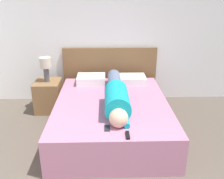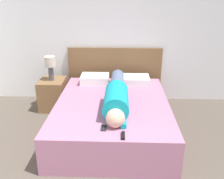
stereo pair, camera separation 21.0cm
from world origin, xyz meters
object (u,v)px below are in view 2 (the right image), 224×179
Objects in this scene: table_lamp at (50,64)px; person_lying at (117,96)px; bed at (112,116)px; nightstand at (53,94)px; cell_phone at (104,128)px; tv_remote at (123,136)px; pillow_near_headboard at (95,79)px; pillow_second at (136,80)px.

table_lamp is 0.25× the size of person_lying.
table_lamp is (-1.09, 0.76, 0.58)m from bed.
nightstand reaches higher than cell_phone.
person_lying reaches higher than nightstand.
cell_phone reaches higher than bed.
nightstand is at bearing 145.18° from bed.
bed is at bearing 99.26° from tv_remote.
pillow_near_headboard reaches higher than tv_remote.
table_lamp is 0.92× the size of pillow_second.
table_lamp is (0.00, 0.00, 0.55)m from nightstand.
pillow_near_headboard reaches higher than bed.
tv_remote is at bearing -97.51° from pillow_second.
table_lamp reaches higher than person_lying.
table_lamp is 1.49m from pillow_second.
cell_phone is (-0.07, -0.77, 0.25)m from bed.
cell_phone is (1.02, -1.52, -0.33)m from table_lamp.
pillow_near_headboard is at bearing 113.91° from person_lying.
person_lying is at bearing 96.24° from tv_remote.
person_lying reaches higher than bed.
bed is 1.45m from table_lamp.
bed is 1.22× the size of person_lying.
tv_remote is (-0.23, -1.72, -0.05)m from pillow_second.
nightstand is at bearing 123.68° from cell_phone.
bed is at bearing -34.82° from table_lamp.
cell_phone is at bearing -101.60° from person_lying.
pillow_second is (1.47, 0.03, -0.27)m from table_lamp.
pillow_near_headboard is 3.21× the size of tv_remote.
bed is 1.33m from nightstand.
table_lamp is at bearing 143.08° from person_lying.
tv_remote is at bearing -83.76° from person_lying.
nightstand is at bearing 126.30° from tv_remote.
bed is 0.92m from pillow_second.
nightstand is at bearing -178.93° from pillow_second.
pillow_near_headboard is at bearing 180.00° from pillow_second.
tv_remote is (0.15, -0.93, 0.25)m from bed.
tv_remote is (1.24, -1.69, -0.32)m from table_lamp.
person_lying is at bearing -66.09° from pillow_near_headboard.
bed is at bearing -34.82° from nightstand.
pillow_near_headboard is (0.76, 0.03, -0.27)m from table_lamp.
pillow_second reaches higher than nightstand.
cell_phone is at bearing -56.32° from table_lamp.
table_lamp is 2.80× the size of tv_remote.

